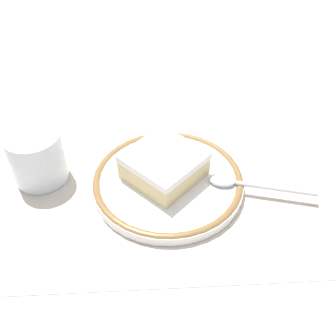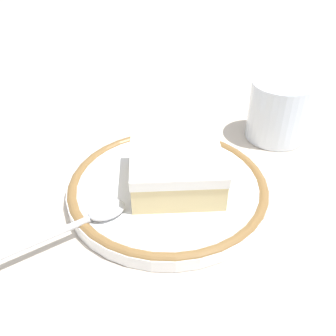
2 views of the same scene
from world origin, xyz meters
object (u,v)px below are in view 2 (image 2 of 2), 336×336
at_px(spoon, 84,220).
at_px(cup, 280,115).
at_px(cake_slice, 176,168).
at_px(plate, 168,187).

distance_m(spoon, cup, 0.28).
height_order(cake_slice, cup, cup).
height_order(spoon, cup, cup).
bearing_deg(cake_slice, spoon, -13.77).
bearing_deg(plate, cake_slice, 128.12).
relative_size(cake_slice, cup, 1.73).
relative_size(plate, cup, 2.80).
xyz_separation_m(cake_slice, spoon, (0.10, -0.03, -0.02)).
relative_size(plate, spoon, 1.46).
distance_m(cake_slice, spoon, 0.11).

